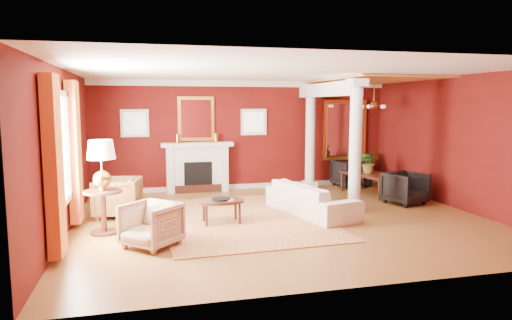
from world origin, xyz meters
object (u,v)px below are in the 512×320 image
object	(u,v)px
coffee_table	(221,202)
armchair_leopard	(117,195)
side_table	(102,170)
dining_table	(372,178)
armchair_stripe	(151,223)
sofa	(311,194)

from	to	relation	value
coffee_table	armchair_leopard	bearing A→B (deg)	152.47
side_table	dining_table	xyz separation A→B (m)	(6.31, 2.10, -0.71)
armchair_stripe	side_table	world-z (taller)	side_table
coffee_table	side_table	bearing A→B (deg)	-175.16
sofa	side_table	distance (m)	4.14
sofa	armchair_stripe	bearing A→B (deg)	99.13
armchair_stripe	side_table	size ratio (longest dim) A/B	0.48
side_table	sofa	bearing A→B (deg)	6.39
sofa	armchair_leopard	size ratio (longest dim) A/B	2.54
coffee_table	sofa	bearing A→B (deg)	8.10
armchair_leopard	coffee_table	xyz separation A→B (m)	(1.96, -1.02, -0.03)
coffee_table	dining_table	bearing A→B (deg)	24.74
armchair_leopard	side_table	world-z (taller)	side_table
armchair_leopard	armchair_stripe	world-z (taller)	armchair_leopard
side_table	dining_table	distance (m)	6.69
armchair_stripe	coffee_table	world-z (taller)	armchair_stripe
armchair_stripe	dining_table	world-z (taller)	dining_table
armchair_leopard	armchair_stripe	distance (m)	2.28
sofa	armchair_stripe	size ratio (longest dim) A/B	2.85
armchair_stripe	coffee_table	distance (m)	1.77
coffee_table	armchair_stripe	bearing A→B (deg)	-138.79
side_table	coffee_table	bearing A→B (deg)	4.84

